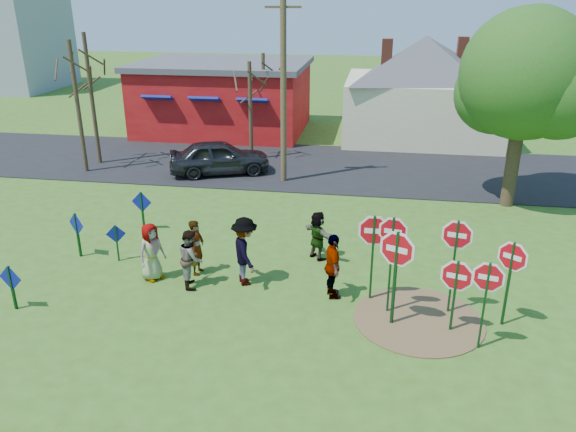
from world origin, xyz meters
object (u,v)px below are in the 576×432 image
object	(u,v)px
stop_sign_a	(396,258)
leafy_tree	(529,82)
stop_sign_c	(487,286)
utility_pole	(283,82)
person_b	(197,247)
stop_sign_b	(392,241)
suv	(220,157)
person_a	(151,252)
stop_sign_d	(456,243)

from	to	relation	value
stop_sign_a	leafy_tree	size ratio (longest dim) A/B	0.36
stop_sign_a	stop_sign_c	bearing A→B (deg)	3.86
utility_pole	stop_sign_c	bearing A→B (deg)	-60.28
stop_sign_a	person_b	bearing A→B (deg)	-174.80
stop_sign_b	stop_sign_c	bearing A→B (deg)	-22.35
suv	leafy_tree	bearing A→B (deg)	-119.88
person_a	suv	xyz separation A→B (m)	(-0.76, 9.72, -0.05)
stop_sign_a	stop_sign_d	world-z (taller)	stop_sign_d
stop_sign_d	person_b	xyz separation A→B (m)	(-6.89, 1.04, -1.09)
stop_sign_d	person_b	world-z (taller)	stop_sign_d
stop_sign_b	stop_sign_d	size ratio (longest dim) A/B	1.02
stop_sign_c	stop_sign_d	world-z (taller)	stop_sign_d
stop_sign_a	stop_sign_b	world-z (taller)	stop_sign_b
stop_sign_b	stop_sign_a	bearing A→B (deg)	-70.86
utility_pole	leafy_tree	distance (m)	9.07
stop_sign_a	leafy_tree	distance (m)	10.45
person_a	person_b	world-z (taller)	person_a
suv	leafy_tree	xyz separation A→B (m)	(11.88, -2.00, 3.83)
stop_sign_b	person_b	size ratio (longest dim) A/B	1.65
stop_sign_c	utility_pole	bearing A→B (deg)	133.82
person_a	stop_sign_a	bearing A→B (deg)	-70.17
stop_sign_a	person_a	size ratio (longest dim) A/B	1.56
stop_sign_a	person_b	xyz separation A→B (m)	(-5.46, 1.81, -0.97)
stop_sign_a	stop_sign_c	size ratio (longest dim) A/B	1.14
person_b	stop_sign_d	bearing A→B (deg)	-94.18
suv	utility_pole	world-z (taller)	utility_pole
stop_sign_c	stop_sign_d	xyz separation A→B (m)	(-0.52, 1.46, 0.32)
person_b	leafy_tree	xyz separation A→B (m)	(9.98, 7.19, 3.79)
stop_sign_b	person_a	world-z (taller)	stop_sign_b
person_b	leafy_tree	bearing A→B (deg)	-49.82
stop_sign_c	stop_sign_b	bearing A→B (deg)	162.95
suv	utility_pole	distance (m)	4.53
leafy_tree	suv	bearing A→B (deg)	170.42
stop_sign_a	person_a	distance (m)	6.79
person_a	stop_sign_b	bearing A→B (deg)	-65.68
stop_sign_c	utility_pole	size ratio (longest dim) A/B	0.29
stop_sign_b	stop_sign_d	bearing A→B (deg)	17.09
stop_sign_d	suv	size ratio (longest dim) A/B	0.61
stop_sign_c	suv	world-z (taller)	stop_sign_c
stop_sign_b	person_a	xyz separation A→B (m)	(-6.51, 0.74, -1.13)
person_a	person_b	bearing A→B (deg)	-34.43
stop_sign_b	utility_pole	distance (m)	11.04
suv	person_b	bearing A→B (deg)	171.36
person_b	stop_sign_a	bearing A→B (deg)	-103.86
stop_sign_d	person_b	size ratio (longest dim) A/B	1.61
suv	utility_pole	bearing A→B (deg)	-120.70
stop_sign_c	leafy_tree	size ratio (longest dim) A/B	0.32
stop_sign_b	stop_sign_c	size ratio (longest dim) A/B	1.19
stop_sign_c	utility_pole	distance (m)	13.10
stop_sign_c	leafy_tree	world-z (taller)	leafy_tree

